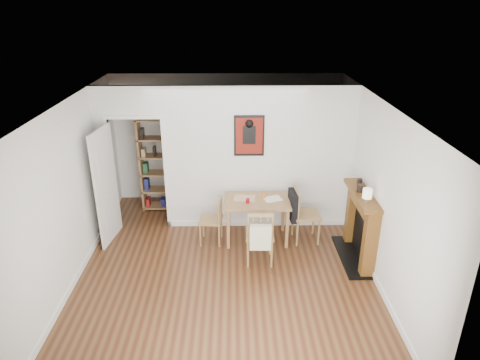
{
  "coord_description": "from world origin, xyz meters",
  "views": [
    {
      "loc": [
        0.13,
        -5.67,
        3.93
      ],
      "look_at": [
        0.23,
        0.6,
        1.24
      ],
      "focal_mm": 32.0,
      "sensor_mm": 36.0,
      "label": 1
    }
  ],
  "objects_px": {
    "chair_right": "(305,214)",
    "notebook": "(273,199)",
    "dining_table": "(257,205)",
    "ceramic_jar_a": "(360,188)",
    "chair_front": "(260,235)",
    "bookshelf": "(161,165)",
    "chair_left": "(211,220)",
    "red_glass": "(248,201)",
    "ceramic_jar_b": "(360,182)",
    "fireplace": "(362,224)",
    "mantel_lamp": "(367,194)",
    "orange_fruit": "(264,196)"
  },
  "relations": [
    {
      "from": "dining_table",
      "to": "notebook",
      "type": "relative_size",
      "value": 3.76
    },
    {
      "from": "chair_front",
      "to": "bookshelf",
      "type": "relative_size",
      "value": 0.51
    },
    {
      "from": "chair_left",
      "to": "notebook",
      "type": "xyz_separation_m",
      "value": [
        1.06,
        0.12,
        0.34
      ]
    },
    {
      "from": "notebook",
      "to": "ceramic_jar_a",
      "type": "xyz_separation_m",
      "value": [
        1.29,
        -0.59,
        0.46
      ]
    },
    {
      "from": "notebook",
      "to": "ceramic_jar_b",
      "type": "distance_m",
      "value": 1.46
    },
    {
      "from": "chair_front",
      "to": "mantel_lamp",
      "type": "height_order",
      "value": "mantel_lamp"
    },
    {
      "from": "mantel_lamp",
      "to": "chair_right",
      "type": "bearing_deg",
      "value": 128.75
    },
    {
      "from": "red_glass",
      "to": "dining_table",
      "type": "bearing_deg",
      "value": 30.95
    },
    {
      "from": "fireplace",
      "to": "mantel_lamp",
      "type": "height_order",
      "value": "mantel_lamp"
    },
    {
      "from": "chair_left",
      "to": "ceramic_jar_b",
      "type": "bearing_deg",
      "value": -4.55
    },
    {
      "from": "red_glass",
      "to": "fireplace",
      "type": "bearing_deg",
      "value": -15.86
    },
    {
      "from": "dining_table",
      "to": "red_glass",
      "type": "xyz_separation_m",
      "value": [
        -0.16,
        -0.1,
        0.13
      ]
    },
    {
      "from": "bookshelf",
      "to": "ceramic_jar_b",
      "type": "distance_m",
      "value": 3.78
    },
    {
      "from": "fireplace",
      "to": "ceramic_jar_a",
      "type": "relative_size",
      "value": 10.54
    },
    {
      "from": "dining_table",
      "to": "ceramic_jar_a",
      "type": "relative_size",
      "value": 9.33
    },
    {
      "from": "orange_fruit",
      "to": "ceramic_jar_b",
      "type": "bearing_deg",
      "value": -13.34
    },
    {
      "from": "chair_right",
      "to": "ceramic_jar_a",
      "type": "height_order",
      "value": "ceramic_jar_a"
    },
    {
      "from": "fireplace",
      "to": "orange_fruit",
      "type": "bearing_deg",
      "value": 155.3
    },
    {
      "from": "chair_front",
      "to": "orange_fruit",
      "type": "xyz_separation_m",
      "value": [
        0.11,
        0.78,
        0.3
      ]
    },
    {
      "from": "ceramic_jar_b",
      "to": "chair_front",
      "type": "bearing_deg",
      "value": -165.48
    },
    {
      "from": "dining_table",
      "to": "ceramic_jar_a",
      "type": "xyz_separation_m",
      "value": [
        1.56,
        -0.55,
        0.56
      ]
    },
    {
      "from": "chair_front",
      "to": "red_glass",
      "type": "relative_size",
      "value": 11.95
    },
    {
      "from": "ceramic_jar_a",
      "to": "mantel_lamp",
      "type": "bearing_deg",
      "value": -91.24
    },
    {
      "from": "red_glass",
      "to": "bookshelf",
      "type": "bearing_deg",
      "value": 140.62
    },
    {
      "from": "mantel_lamp",
      "to": "ceramic_jar_b",
      "type": "relative_size",
      "value": 2.2
    },
    {
      "from": "chair_left",
      "to": "red_glass",
      "type": "xyz_separation_m",
      "value": [
        0.63,
        -0.02,
        0.38
      ]
    },
    {
      "from": "dining_table",
      "to": "fireplace",
      "type": "relative_size",
      "value": 0.89
    },
    {
      "from": "fireplace",
      "to": "red_glass",
      "type": "height_order",
      "value": "fireplace"
    },
    {
      "from": "orange_fruit",
      "to": "notebook",
      "type": "height_order",
      "value": "orange_fruit"
    },
    {
      "from": "fireplace",
      "to": "ceramic_jar_b",
      "type": "distance_m",
      "value": 0.68
    },
    {
      "from": "chair_left",
      "to": "chair_front",
      "type": "height_order",
      "value": "chair_front"
    },
    {
      "from": "orange_fruit",
      "to": "mantel_lamp",
      "type": "bearing_deg",
      "value": -35.7
    },
    {
      "from": "chair_left",
      "to": "notebook",
      "type": "distance_m",
      "value": 1.12
    },
    {
      "from": "dining_table",
      "to": "chair_right",
      "type": "distance_m",
      "value": 0.84
    },
    {
      "from": "chair_front",
      "to": "notebook",
      "type": "distance_m",
      "value": 0.82
    },
    {
      "from": "chair_front",
      "to": "fireplace",
      "type": "bearing_deg",
      "value": 2.88
    },
    {
      "from": "notebook",
      "to": "ceramic_jar_b",
      "type": "relative_size",
      "value": 2.95
    },
    {
      "from": "red_glass",
      "to": "chair_left",
      "type": "bearing_deg",
      "value": 178.18
    },
    {
      "from": "chair_front",
      "to": "orange_fruit",
      "type": "height_order",
      "value": "chair_front"
    },
    {
      "from": "red_glass",
      "to": "ceramic_jar_a",
      "type": "height_order",
      "value": "ceramic_jar_a"
    },
    {
      "from": "orange_fruit",
      "to": "chair_front",
      "type": "bearing_deg",
      "value": -98.19
    },
    {
      "from": "bookshelf",
      "to": "notebook",
      "type": "xyz_separation_m",
      "value": [
        2.09,
        -1.22,
        -0.17
      ]
    },
    {
      "from": "dining_table",
      "to": "bookshelf",
      "type": "distance_m",
      "value": 2.23
    },
    {
      "from": "chair_left",
      "to": "red_glass",
      "type": "distance_m",
      "value": 0.73
    },
    {
      "from": "mantel_lamp",
      "to": "ceramic_jar_a",
      "type": "distance_m",
      "value": 0.39
    },
    {
      "from": "orange_fruit",
      "to": "chair_left",
      "type": "bearing_deg",
      "value": -169.78
    },
    {
      "from": "orange_fruit",
      "to": "notebook",
      "type": "distance_m",
      "value": 0.16
    },
    {
      "from": "fireplace",
      "to": "red_glass",
      "type": "relative_size",
      "value": 15.59
    },
    {
      "from": "chair_left",
      "to": "bookshelf",
      "type": "bearing_deg",
      "value": 127.49
    },
    {
      "from": "chair_right",
      "to": "notebook",
      "type": "height_order",
      "value": "chair_right"
    }
  ]
}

